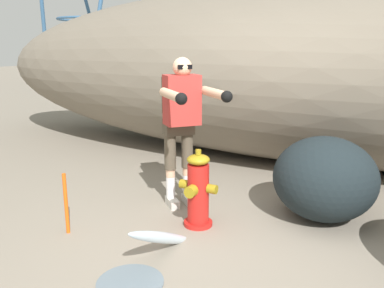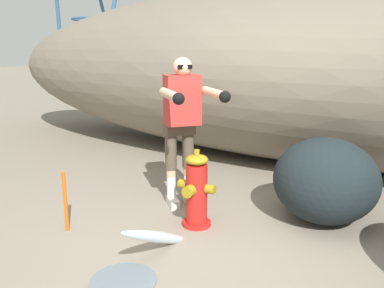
{
  "view_description": "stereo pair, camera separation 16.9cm",
  "coord_description": "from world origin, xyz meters",
  "px_view_note": "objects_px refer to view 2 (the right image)",
  "views": [
    {
      "loc": [
        1.38,
        -3.02,
        1.77
      ],
      "look_at": [
        -0.52,
        0.61,
        0.75
      ],
      "focal_mm": 37.51,
      "sensor_mm": 36.0,
      "label": 1
    },
    {
      "loc": [
        1.53,
        -2.94,
        1.77
      ],
      "look_at": [
        -0.52,
        0.61,
        0.75
      ],
      "focal_mm": 37.51,
      "sensor_mm": 36.0,
      "label": 2
    }
  ],
  "objects_px": {
    "utility_worker": "(182,114)",
    "boulder_large": "(325,180)",
    "fire_hydrant": "(196,191)",
    "survey_stake": "(65,202)"
  },
  "relations": [
    {
      "from": "utility_worker",
      "to": "boulder_large",
      "type": "relative_size",
      "value": 1.55
    },
    {
      "from": "fire_hydrant",
      "to": "utility_worker",
      "type": "distance_m",
      "value": 0.86
    },
    {
      "from": "boulder_large",
      "to": "survey_stake",
      "type": "bearing_deg",
      "value": -144.7
    },
    {
      "from": "utility_worker",
      "to": "boulder_large",
      "type": "xyz_separation_m",
      "value": [
        1.45,
        0.41,
        -0.61
      ]
    },
    {
      "from": "survey_stake",
      "to": "fire_hydrant",
      "type": "bearing_deg",
      "value": 35.19
    },
    {
      "from": "survey_stake",
      "to": "utility_worker",
      "type": "bearing_deg",
      "value": 58.55
    },
    {
      "from": "survey_stake",
      "to": "boulder_large",
      "type": "bearing_deg",
      "value": 35.3
    },
    {
      "from": "utility_worker",
      "to": "fire_hydrant",
      "type": "bearing_deg",
      "value": -0.37
    },
    {
      "from": "boulder_large",
      "to": "survey_stake",
      "type": "distance_m",
      "value": 2.59
    },
    {
      "from": "fire_hydrant",
      "to": "boulder_large",
      "type": "distance_m",
      "value": 1.32
    }
  ]
}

